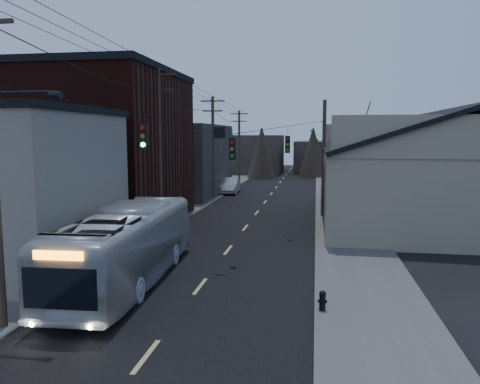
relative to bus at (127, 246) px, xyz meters
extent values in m
cube|color=black|center=(3.00, 22.03, -1.54)|extent=(9.00, 110.00, 0.02)
cube|color=#474744|center=(-3.50, 22.03, -1.49)|extent=(4.00, 110.00, 0.12)
cube|color=#474744|center=(9.50, 22.03, -1.49)|extent=(4.00, 110.00, 0.12)
cube|color=gray|center=(-6.00, 1.03, 1.95)|extent=(8.00, 8.00, 7.00)
cube|color=black|center=(-7.00, 12.03, 3.45)|extent=(10.00, 12.00, 10.00)
cube|color=#2D2824|center=(-6.50, 28.03, 1.95)|extent=(9.00, 14.00, 7.00)
cube|color=gray|center=(16.00, 17.03, 0.95)|extent=(16.00, 20.00, 5.00)
cube|color=black|center=(12.00, 17.03, 4.75)|extent=(8.16, 20.60, 2.86)
cube|color=#2D2824|center=(-3.00, 57.03, 1.45)|extent=(10.00, 12.00, 6.00)
cube|color=#2D2824|center=(10.00, 62.03, 0.95)|extent=(12.00, 14.00, 5.00)
cone|color=black|center=(9.50, 12.03, 2.05)|extent=(0.40, 0.40, 7.20)
cylinder|color=#382B1E|center=(-2.00, 10.03, 3.45)|extent=(0.28, 0.28, 10.00)
cube|color=#382B1E|center=(-2.00, 10.03, 8.05)|extent=(2.20, 0.12, 0.12)
cylinder|color=#382B1E|center=(-2.00, 25.03, 3.20)|extent=(0.28, 0.28, 9.50)
cube|color=#382B1E|center=(-2.00, 25.03, 7.55)|extent=(2.20, 0.12, 0.12)
cylinder|color=#382B1E|center=(-2.00, 40.03, 2.95)|extent=(0.28, 0.28, 9.00)
cube|color=#382B1E|center=(-2.00, 40.03, 7.05)|extent=(2.20, 0.12, 0.12)
cylinder|color=#382B1E|center=(8.00, 17.03, 2.70)|extent=(0.28, 0.28, 8.50)
cube|color=black|center=(1.00, -0.47, 4.40)|extent=(0.28, 0.20, 1.00)
cube|color=black|center=(3.60, 4.03, 3.80)|extent=(0.28, 0.20, 1.00)
cube|color=black|center=(5.80, 10.03, 3.90)|extent=(0.28, 0.20, 1.00)
imported|color=#ADB2B9|center=(0.00, 0.00, 0.00)|extent=(3.09, 11.20, 3.09)
imported|color=#A0A2A8|center=(-1.30, 29.95, -0.75)|extent=(1.95, 4.90, 1.58)
cylinder|color=black|center=(7.76, -2.05, -1.16)|extent=(0.22, 0.22, 0.54)
sphere|color=black|center=(7.76, -2.05, -0.86)|extent=(0.23, 0.23, 0.23)
cylinder|color=black|center=(7.76, -2.05, -1.11)|extent=(0.32, 0.14, 0.11)
camera|label=1|loc=(7.45, -17.46, 4.44)|focal=35.00mm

